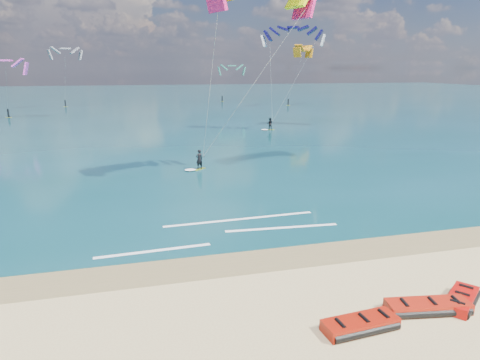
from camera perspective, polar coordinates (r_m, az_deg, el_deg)
name	(u,v)px	position (r m, az deg, el deg)	size (l,w,h in m)	color
ground	(167,135)	(54.05, -9.74, 5.93)	(320.00, 320.00, 0.00)	tan
wet_sand_strip	(242,262)	(18.65, 0.25, -10.85)	(320.00, 2.40, 0.01)	brown
sea	(146,99)	(117.63, -12.46, 10.45)	(320.00, 200.00, 0.04)	#0B3A3E
packed_kite_left	(360,330)	(14.88, 15.69, -18.65)	(2.69, 1.22, 0.44)	#A61808
packed_kite_mid	(427,311)	(16.56, 23.70, -15.74)	(3.05, 1.20, 0.44)	#B71D0C
packed_kite_right	(460,304)	(17.48, 27.33, -14.50)	(2.29, 1.16, 0.42)	#C10D08
kitesurfer_main	(230,71)	(32.14, -1.31, 14.38)	(10.75, 7.27, 15.30)	#A2D218
kitesurfer_far	(283,69)	(56.44, 5.76, 14.52)	(8.89, 5.15, 14.48)	#9AC61D
shoreline_foam	(233,229)	(22.06, -1.00, -6.58)	(12.20, 3.63, 0.01)	white
distant_kites	(110,80)	(95.15, -16.93, 12.66)	(81.44, 40.86, 13.33)	orange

